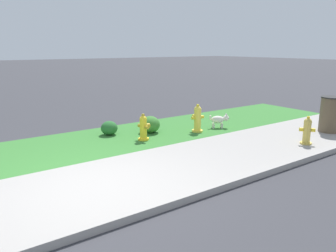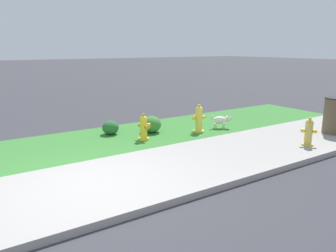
# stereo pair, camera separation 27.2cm
# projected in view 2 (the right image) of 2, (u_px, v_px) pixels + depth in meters

# --- Properties ---
(ground_plane) EXTENTS (120.00, 120.00, 0.00)m
(ground_plane) POSITION_uv_depth(u_px,v_px,m) (89.00, 186.00, 5.51)
(ground_plane) COLOR #38383D
(sidewalk_pavement) EXTENTS (18.00, 2.43, 0.01)m
(sidewalk_pavement) POSITION_uv_depth(u_px,v_px,m) (89.00, 186.00, 5.51)
(sidewalk_pavement) COLOR #9E9993
(sidewalk_pavement) RESTS_ON ground
(grass_verge) EXTENTS (18.00, 2.58, 0.01)m
(grass_verge) POSITION_uv_depth(u_px,v_px,m) (51.00, 148.00, 7.55)
(grass_verge) COLOR #387A33
(grass_verge) RESTS_ON ground
(street_curb) EXTENTS (18.00, 0.16, 0.12)m
(street_curb) POSITION_uv_depth(u_px,v_px,m) (122.00, 215.00, 4.44)
(street_curb) COLOR #9E9993
(street_curb) RESTS_ON ground
(fire_hydrant_at_driveway) EXTENTS (0.33, 0.33, 0.69)m
(fire_hydrant_at_driveway) POSITION_uv_depth(u_px,v_px,m) (309.00, 132.00, 7.69)
(fire_hydrant_at_driveway) COLOR gold
(fire_hydrant_at_driveway) RESTS_ON ground
(fire_hydrant_near_corner) EXTENTS (0.38, 0.35, 0.77)m
(fire_hydrant_near_corner) POSITION_uv_depth(u_px,v_px,m) (199.00, 119.00, 8.93)
(fire_hydrant_near_corner) COLOR yellow
(fire_hydrant_near_corner) RESTS_ON ground
(fire_hydrant_mid_block) EXTENTS (0.33, 0.37, 0.67)m
(fire_hydrant_mid_block) POSITION_uv_depth(u_px,v_px,m) (144.00, 127.00, 8.18)
(fire_hydrant_mid_block) COLOR yellow
(fire_hydrant_mid_block) RESTS_ON ground
(small_white_dog) EXTENTS (0.51, 0.41, 0.43)m
(small_white_dog) POSITION_uv_depth(u_px,v_px,m) (221.00, 120.00, 9.37)
(small_white_dog) COLOR silver
(small_white_dog) RESTS_ON ground
(trash_bin) EXTENTS (0.57, 0.57, 0.98)m
(trash_bin) POSITION_uv_depth(u_px,v_px,m) (334.00, 116.00, 8.75)
(trash_bin) COLOR brown
(trash_bin) RESTS_ON ground
(shrub_bush_near_lamp) EXTENTS (0.44, 0.44, 0.37)m
(shrub_bush_near_lamp) POSITION_uv_depth(u_px,v_px,m) (110.00, 128.00, 8.72)
(shrub_bush_near_lamp) COLOR #28662D
(shrub_bush_near_lamp) RESTS_ON ground
(shrub_bush_far_verge) EXTENTS (0.53, 0.53, 0.45)m
(shrub_bush_far_verge) POSITION_uv_depth(u_px,v_px,m) (151.00, 124.00, 8.92)
(shrub_bush_far_verge) COLOR #3D7F33
(shrub_bush_far_verge) RESTS_ON ground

